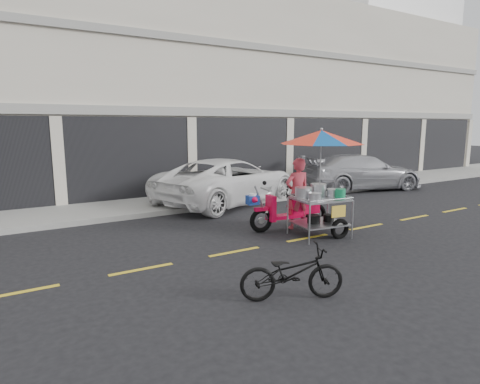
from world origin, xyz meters
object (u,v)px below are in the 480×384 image
silver_pickup (362,172)px  food_vendor_rig (311,168)px  white_pickup (228,181)px  near_bicycle (292,273)px

silver_pickup → food_vendor_rig: 7.49m
white_pickup → silver_pickup: bearing=-113.0°
silver_pickup → near_bicycle: size_ratio=3.09×
white_pickup → food_vendor_rig: bearing=158.0°
near_bicycle → silver_pickup: bearing=-29.4°
white_pickup → food_vendor_rig: 4.44m
silver_pickup → near_bicycle: 11.32m
food_vendor_rig → white_pickup: bearing=95.9°
silver_pickup → food_vendor_rig: food_vendor_rig is taller
white_pickup → silver_pickup: 6.10m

